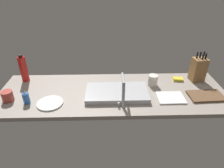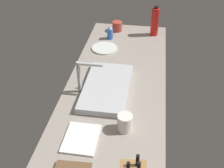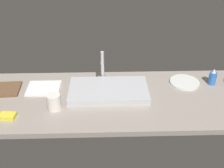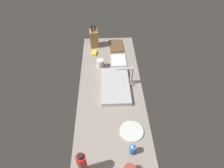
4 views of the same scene
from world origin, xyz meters
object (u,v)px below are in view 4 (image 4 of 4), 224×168
object	(u,v)px
faucet	(130,74)
knife_block	(94,38)
sink_basin	(115,85)
dinner_plate	(132,131)
dish_towel	(119,60)
coffee_mug	(100,63)
cutting_board	(116,46)
water_bottle	(82,164)
soap_bottle	(132,149)
dish_sponge	(94,53)

from	to	relation	value
faucet	knife_block	xyz separation A→B (cm)	(-72.74, -38.05, -2.40)
sink_basin	dinner_plate	distance (cm)	54.71
dish_towel	coffee_mug	xyz separation A→B (cm)	(10.74, -21.89, 4.37)
sink_basin	dish_towel	distance (cm)	44.43
sink_basin	dish_towel	world-z (taller)	sink_basin
cutting_board	coffee_mug	distance (cm)	45.72
sink_basin	water_bottle	distance (cm)	89.99
soap_bottle	dish_sponge	size ratio (longest dim) A/B	1.32
dinner_plate	dish_towel	size ratio (longest dim) A/B	0.94
sink_basin	water_bottle	world-z (taller)	water_bottle
water_bottle	dish_sponge	distance (cm)	144.80
soap_bottle	dish_towel	distance (cm)	116.06
faucet	soap_bottle	xyz separation A→B (cm)	(75.69, -5.15, -8.70)
knife_block	soap_bottle	distance (cm)	152.17
sink_basin	dish_towel	xyz separation A→B (cm)	(-43.94, 6.36, -1.51)
dish_sponge	sink_basin	bearing A→B (deg)	21.71
cutting_board	dinner_plate	xyz separation A→B (cm)	(127.40, 6.21, -0.30)
dish_towel	cutting_board	bearing A→B (deg)	-177.33
soap_bottle	dish_towel	bearing A→B (deg)	-178.48
water_bottle	dish_towel	size ratio (longest dim) A/B	1.19
cutting_board	water_bottle	distance (cm)	162.63
soap_bottle	knife_block	bearing A→B (deg)	-167.50
knife_block	soap_bottle	bearing A→B (deg)	5.66
sink_basin	faucet	size ratio (longest dim) A/B	2.33
water_bottle	coffee_mug	bearing A→B (deg)	174.25
sink_basin	dinner_plate	bearing A→B (deg)	11.79
soap_bottle	dinner_plate	bearing A→B (deg)	174.59
soap_bottle	sink_basin	bearing A→B (deg)	-172.54
faucet	cutting_board	size ratio (longest dim) A/B	0.79
knife_block	sink_basin	bearing A→B (deg)	10.23
faucet	dinner_plate	xyz separation A→B (cm)	(57.24, -3.41, -13.15)
dinner_plate	faucet	bearing A→B (deg)	176.59
coffee_mug	dish_sponge	world-z (taller)	coffee_mug
dinner_plate	dish_sponge	size ratio (longest dim) A/B	2.28
knife_block	coffee_mug	distance (cm)	44.43
cutting_board	dish_sponge	xyz separation A→B (cm)	(14.64, -28.54, 0.30)
knife_block	cutting_board	xyz separation A→B (cm)	(2.58, 28.44, -10.45)
knife_block	dinner_plate	size ratio (longest dim) A/B	1.36
dish_sponge	faucet	bearing A→B (deg)	34.50
dish_towel	dish_sponge	bearing A→B (deg)	-117.04
sink_basin	faucet	world-z (taller)	faucet
water_bottle	dinner_plate	world-z (taller)	water_bottle
knife_block	coffee_mug	world-z (taller)	knife_block
dinner_plate	coffee_mug	distance (cm)	90.86
faucet	soap_bottle	bearing A→B (deg)	-3.89
water_bottle	faucet	bearing A→B (deg)	154.68
soap_bottle	dish_sponge	bearing A→B (deg)	-165.88
cutting_board	dinner_plate	distance (cm)	127.55
dinner_plate	dish_sponge	bearing A→B (deg)	-162.87
knife_block	water_bottle	size ratio (longest dim) A/B	1.07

